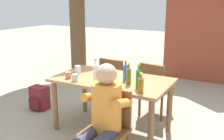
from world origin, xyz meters
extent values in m
plane|color=gray|center=(0.00, 0.00, 0.00)|extent=(24.00, 24.00, 0.00)
cube|color=#A37547|center=(0.00, 0.00, 0.75)|extent=(1.58, 0.89, 0.04)
cylinder|color=brown|center=(-0.71, -0.36, 0.36)|extent=(0.07, 0.07, 0.73)
cylinder|color=brown|center=(0.71, -0.36, 0.36)|extent=(0.07, 0.07, 0.73)
cylinder|color=brown|center=(-0.71, 0.36, 0.36)|extent=(0.07, 0.07, 0.73)
cylinder|color=brown|center=(0.71, 0.36, 0.36)|extent=(0.07, 0.07, 0.73)
cube|color=brown|center=(0.35, -0.82, 0.43)|extent=(0.45, 0.45, 0.04)
cube|color=brown|center=(0.36, -0.62, 0.66)|extent=(0.42, 0.05, 0.42)
cylinder|color=brown|center=(0.17, -0.63, 0.21)|extent=(0.04, 0.04, 0.41)
cube|color=brown|center=(-0.35, 0.82, 0.43)|extent=(0.44, 0.44, 0.04)
cube|color=brown|center=(-0.36, 0.62, 0.66)|extent=(0.42, 0.04, 0.42)
cylinder|color=brown|center=(-0.16, 1.01, 0.21)|extent=(0.04, 0.04, 0.41)
cylinder|color=brown|center=(-0.54, 1.02, 0.21)|extent=(0.04, 0.04, 0.41)
cylinder|color=brown|center=(-0.17, 0.63, 0.21)|extent=(0.04, 0.04, 0.41)
cylinder|color=brown|center=(-0.55, 0.64, 0.21)|extent=(0.04, 0.04, 0.41)
cube|color=brown|center=(0.35, 0.82, 0.43)|extent=(0.49, 0.49, 0.04)
cube|color=brown|center=(0.33, 0.62, 0.66)|extent=(0.42, 0.09, 0.42)
cylinder|color=brown|center=(0.56, 0.99, 0.21)|extent=(0.04, 0.04, 0.41)
cylinder|color=brown|center=(0.19, 1.03, 0.21)|extent=(0.04, 0.04, 0.41)
cylinder|color=brown|center=(0.52, 0.61, 0.21)|extent=(0.04, 0.04, 0.41)
cylinder|color=brown|center=(0.15, 0.66, 0.21)|extent=(0.04, 0.04, 0.41)
cylinder|color=orange|center=(0.35, -0.77, 0.71)|extent=(0.32, 0.32, 0.52)
sphere|color=tan|center=(0.35, -0.77, 1.07)|extent=(0.22, 0.22, 0.22)
cylinder|color=#383847|center=(0.26, -0.97, 0.45)|extent=(0.14, 0.40, 0.14)
cylinder|color=orange|center=(0.17, -0.77, 0.79)|extent=(0.09, 0.31, 0.16)
cylinder|color=#383847|center=(0.44, -0.97, 0.45)|extent=(0.14, 0.40, 0.14)
cylinder|color=orange|center=(0.54, -0.77, 0.79)|extent=(0.09, 0.31, 0.16)
cylinder|color=white|center=(-0.11, -0.24, 0.88)|extent=(0.06, 0.06, 0.22)
cone|color=white|center=(-0.11, -0.24, 1.01)|extent=(0.06, 0.06, 0.03)
cylinder|color=white|center=(-0.11, -0.24, 1.04)|extent=(0.03, 0.03, 0.03)
cylinder|color=yellow|center=(-0.11, -0.24, 1.06)|extent=(0.03, 0.03, 0.02)
cylinder|color=#996019|center=(0.56, -0.34, 0.85)|extent=(0.06, 0.06, 0.17)
cone|color=#996019|center=(0.56, -0.34, 0.95)|extent=(0.06, 0.06, 0.02)
cylinder|color=#996019|center=(0.56, -0.34, 0.97)|extent=(0.03, 0.03, 0.02)
cylinder|color=yellow|center=(0.56, -0.34, 0.99)|extent=(0.03, 0.03, 0.02)
cylinder|color=#287A38|center=(0.47, -0.21, 0.88)|extent=(0.06, 0.06, 0.22)
cone|color=#287A38|center=(0.47, -0.21, 1.00)|extent=(0.06, 0.06, 0.03)
cylinder|color=#287A38|center=(0.47, -0.21, 1.04)|extent=(0.03, 0.03, 0.03)
cylinder|color=yellow|center=(0.47, -0.21, 1.06)|extent=(0.03, 0.03, 0.02)
cylinder|color=#566623|center=(0.30, -0.12, 0.87)|extent=(0.06, 0.06, 0.20)
cone|color=#566623|center=(0.30, -0.12, 0.98)|extent=(0.06, 0.06, 0.03)
cylinder|color=#566623|center=(0.30, -0.12, 1.01)|extent=(0.03, 0.03, 0.03)
cylinder|color=yellow|center=(0.30, -0.12, 1.03)|extent=(0.03, 0.03, 0.02)
cylinder|color=#2D56A3|center=(0.19, 0.02, 0.87)|extent=(0.06, 0.06, 0.20)
cone|color=#2D56A3|center=(0.19, 0.02, 0.98)|extent=(0.06, 0.06, 0.03)
cylinder|color=#2D56A3|center=(0.19, 0.02, 1.01)|extent=(0.03, 0.03, 0.03)
cylinder|color=yellow|center=(0.19, 0.02, 1.03)|extent=(0.03, 0.03, 0.02)
cylinder|color=#B2B7BC|center=(-0.37, -0.33, 0.81)|extent=(0.08, 0.08, 0.09)
cylinder|color=#BC6B47|center=(-0.52, -0.28, 0.81)|extent=(0.08, 0.08, 0.09)
cylinder|color=silver|center=(-0.56, -0.01, 0.82)|extent=(0.08, 0.08, 0.12)
cube|color=silver|center=(-0.70, -0.01, 0.77)|extent=(0.12, 0.16, 0.01)
cube|color=black|center=(-0.63, 0.08, 0.77)|extent=(0.06, 0.08, 0.01)
cube|color=maroon|center=(-1.43, 0.08, 0.20)|extent=(0.30, 0.19, 0.40)
cube|color=maroon|center=(-1.43, -0.04, 0.13)|extent=(0.21, 0.06, 0.18)
cylinder|color=brown|center=(-2.13, 2.20, 1.52)|extent=(0.37, 0.37, 3.04)
cube|color=brown|center=(0.82, 3.72, 1.11)|extent=(2.09, 1.44, 2.23)
camera|label=1|loc=(1.64, -3.02, 1.80)|focal=42.50mm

